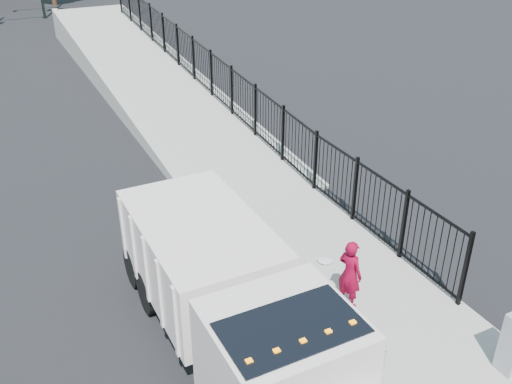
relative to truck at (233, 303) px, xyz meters
name	(u,v)px	position (x,y,z in m)	size (l,w,h in m)	color
ground	(271,302)	(1.43, 1.23, -1.39)	(120.00, 120.00, 0.00)	black
sidewalk	(398,329)	(3.36, -0.77, -1.33)	(3.55, 12.00, 0.12)	#9E998E
curb	(319,358)	(1.43, -0.77, -1.31)	(0.30, 12.00, 0.16)	#ADAAA3
ramp	(150,87)	(3.56, 17.23, -1.39)	(3.95, 24.00, 1.70)	#9E998E
iron_fence	(212,88)	(4.98, 13.23, -0.49)	(0.10, 28.00, 1.80)	black
truck	(233,303)	(0.00, 0.00, 0.00)	(2.44, 7.24, 2.47)	black
worker	(350,274)	(2.82, 0.30, -0.47)	(0.59, 0.38, 1.61)	maroon
debris	(325,260)	(3.24, 1.86, -1.22)	(0.38, 0.38, 0.10)	silver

